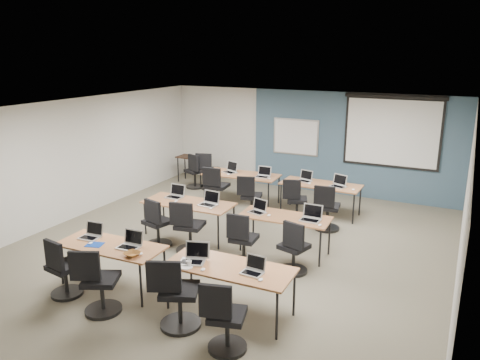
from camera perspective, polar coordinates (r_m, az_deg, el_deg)
The scene contains 58 objects.
floor at distance 9.21m, azimuth -1.23°, elevation -8.28°, with size 8.00×9.00×0.02m, color #6B6354.
ceiling at distance 8.48m, azimuth -1.34°, elevation 8.64°, with size 8.00×9.00×0.02m, color white.
wall_back at distance 12.80m, azimuth 8.17°, elevation 4.72°, with size 8.00×0.04×2.70m, color beige.
wall_front at distance 5.46m, azimuth -24.37°, elevation -11.69°, with size 8.00×0.04×2.70m, color beige.
wall_left at distance 11.14m, azimuth -19.83°, elevation 2.33°, with size 0.04×9.00×2.70m, color beige.
wall_right at distance 7.82m, azimuth 25.70°, elevation -3.70°, with size 0.04×9.00×2.70m, color beige.
blue_accent_panel at distance 12.44m, azimuth 13.59°, elevation 4.13°, with size 5.50×0.04×2.70m, color #3D5977.
whiteboard at distance 12.81m, azimuth 6.80°, elevation 5.23°, with size 1.28×0.03×0.98m.
projector_screen at distance 12.12m, azimuth 18.07°, elevation 6.08°, with size 2.40×0.10×1.82m.
training_table_front_left at distance 7.81m, azimuth -15.48°, elevation -7.94°, with size 1.75×0.73×0.73m.
training_table_front_right at distance 6.83m, azimuth -1.27°, elevation -10.82°, with size 1.86×0.78×0.73m.
training_table_mid_left at distance 9.60m, azimuth -6.29°, elevation -2.97°, with size 1.86×0.78×0.73m.
training_table_mid_right at distance 8.80m, azimuth 5.50°, elevation -4.72°, with size 1.69×0.70×0.73m.
training_table_back_left at distance 11.69m, azimuth 0.16°, elevation 0.52°, with size 1.89×0.79×0.73m.
training_table_back_right at distance 10.99m, azimuth 9.81°, elevation -0.71°, with size 1.83×0.76×0.73m.
laptop_0 at distance 8.15m, azimuth -17.69°, elevation -6.30°, with size 0.33×0.28×0.25m.
mouse_0 at distance 7.92m, azimuth -17.77°, elevation -7.34°, with size 0.05×0.09×0.03m, color white.
task_chair_0 at distance 7.86m, azimuth -20.79°, elevation -10.50°, with size 0.50×0.50×0.98m.
laptop_1 at distance 7.61m, azimuth -13.24°, elevation -7.52°, with size 0.34×0.29×0.26m.
mouse_1 at distance 7.33m, azimuth -12.04°, elevation -8.80°, with size 0.06×0.09×0.03m, color white.
task_chair_1 at distance 7.23m, azimuth -16.93°, elevation -12.33°, with size 0.58×0.54×1.02m.
laptop_2 at distance 6.97m, azimuth -5.60°, elevation -9.33°, with size 0.36×0.31×0.27m.
mouse_2 at distance 6.72m, azimuth -4.55°, elevation -10.82°, with size 0.06×0.09×0.03m, color white.
task_chair_2 at distance 6.65m, azimuth -7.78°, elevation -14.18°, with size 0.62×0.58×1.05m.
laptop_3 at distance 6.61m, azimuth 1.65°, elevation -10.77°, with size 0.30×0.26×0.23m.
mouse_3 at distance 6.43m, azimuth 2.53°, elevation -12.05°, with size 0.06×0.09×0.03m, color white.
task_chair_3 at distance 6.16m, azimuth -1.93°, elevation -16.97°, with size 0.52×0.51×0.99m.
laptop_4 at distance 9.94m, azimuth -7.88°, elevation -1.72°, with size 0.35×0.29×0.26m.
mouse_4 at distance 9.65m, azimuth -7.80°, elevation -2.58°, with size 0.06×0.09×0.03m, color white.
task_chair_4 at distance 9.25m, azimuth -10.10°, elevation -5.65°, with size 0.52×0.52×1.00m.
laptop_5 at distance 9.38m, azimuth -3.77°, elevation -2.65°, with size 0.36×0.30×0.27m.
mouse_5 at distance 9.15m, azimuth -3.58°, elevation -3.48°, with size 0.06×0.09×0.03m, color white.
task_chair_5 at distance 8.92m, azimuth -6.35°, elevation -6.21°, with size 0.56×0.56×1.03m.
laptop_6 at distance 8.94m, azimuth 2.23°, elevation -3.58°, with size 0.32×0.27×0.24m.
mouse_6 at distance 8.78m, azimuth 3.54°, elevation -4.31°, with size 0.06×0.10×0.04m, color white.
task_chair_6 at distance 8.39m, azimuth 0.28°, elevation -7.72°, with size 0.50×0.50×0.99m.
laptop_7 at distance 8.64m, azimuth 8.66°, elevation -4.42°, with size 0.36×0.31×0.27m.
mouse_7 at distance 8.41m, azimuth 9.71°, elevation -5.43°, with size 0.06×0.10×0.03m, color white.
task_chair_7 at distance 8.12m, azimuth 6.55°, elevation -8.67°, with size 0.50×0.49×0.98m.
laptop_8 at distance 11.84m, azimuth -1.17°, elevation 1.25°, with size 0.36×0.30×0.27m.
mouse_8 at distance 11.61m, azimuth -1.42°, elevation 0.68°, with size 0.06×0.10×0.03m, color white.
task_chair_8 at distance 11.35m, azimuth -2.96°, elevation -1.31°, with size 0.57×0.57×1.04m.
laptop_9 at distance 11.43m, azimuth 2.84°, elevation 0.69°, with size 0.33×0.28×0.25m.
mouse_9 at distance 11.27m, azimuth 3.61°, elevation 0.20°, with size 0.06×0.10×0.03m, color white.
task_chair_9 at distance 10.75m, azimuth 1.23°, elevation -2.41°, with size 0.51×0.50×0.98m.
laptop_10 at distance 11.16m, azimuth 7.94°, elevation 0.18°, with size 0.33×0.28×0.25m.
mouse_10 at distance 10.94m, azimuth 8.45°, elevation -0.42°, with size 0.06×0.10×0.04m, color white.
task_chair_10 at distance 10.58m, azimuth 6.78°, elevation -2.84°, with size 0.52×0.49×0.98m.
laptop_11 at distance 10.85m, azimuth 11.96°, elevation -0.44°, with size 0.35×0.30×0.26m.
mouse_11 at distance 10.65m, azimuth 13.66°, elevation -1.14°, with size 0.06×0.10×0.04m, color white.
task_chair_11 at distance 10.11m, azimuth 10.52°, elevation -3.77°, with size 0.54×0.54×1.01m.
blue_mousepad at distance 7.86m, azimuth -17.30°, elevation -7.53°, with size 0.26×0.22×0.01m, color navy.
snack_bowl at distance 7.30m, azimuth -13.01°, elevation -8.78°, with size 0.26×0.26×0.06m, color brown.
snack_plate at distance 6.83m, azimuth -6.55°, elevation -10.49°, with size 0.18×0.18×0.01m, color white.
coffee_cup at distance 6.83m, azimuth -6.24°, elevation -10.09°, with size 0.07×0.07×0.07m, color silver.
utility_table at distance 13.61m, azimuth -5.83°, elevation 2.44°, with size 0.88×0.49×0.75m.
spare_chair_a at distance 12.94m, azimuth -3.87°, elevation 0.75°, with size 0.56×0.55×1.02m.
spare_chair_b at distance 13.02m, azimuth -5.57°, elevation 0.73°, with size 0.53×0.50×0.98m.
Camera 1 is at (3.93, -7.45, 3.72)m, focal length 35.00 mm.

